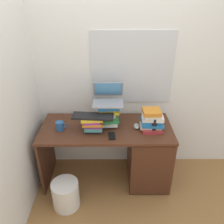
# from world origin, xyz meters

# --- Properties ---
(ground_plane) EXTENTS (6.00, 6.00, 0.00)m
(ground_plane) POSITION_xyz_m (0.00, 0.00, 0.00)
(ground_plane) COLOR olive
(wall_back) EXTENTS (6.00, 0.06, 2.60)m
(wall_back) POSITION_xyz_m (0.00, 0.35, 1.30)
(wall_back) COLOR white
(wall_back) RESTS_ON ground
(wall_left) EXTENTS (0.05, 6.00, 2.60)m
(wall_left) POSITION_xyz_m (-0.81, 0.00, 1.30)
(wall_left) COLOR silver
(wall_left) RESTS_ON ground
(desk) EXTENTS (1.41, 0.61, 0.72)m
(desk) POSITION_xyz_m (0.36, -0.02, 0.39)
(desk) COLOR #4C2819
(desk) RESTS_ON ground
(book_stack_tall) EXTENTS (0.24, 0.20, 0.25)m
(book_stack_tall) POSITION_xyz_m (0.02, 0.05, 0.85)
(book_stack_tall) COLOR #2672B2
(book_stack_tall) RESTS_ON desk
(book_stack_keyboard_riser) EXTENTS (0.23, 0.19, 0.17)m
(book_stack_keyboard_riser) POSITION_xyz_m (-0.13, -0.08, 0.81)
(book_stack_keyboard_riser) COLOR black
(book_stack_keyboard_riser) RESTS_ON desk
(book_stack_side) EXTENTS (0.25, 0.20, 0.23)m
(book_stack_side) POSITION_xyz_m (0.47, -0.05, 0.83)
(book_stack_side) COLOR #B22D33
(book_stack_side) RESTS_ON desk
(laptop) EXTENTS (0.32, 0.31, 0.20)m
(laptop) POSITION_xyz_m (0.02, 0.11, 1.02)
(laptop) COLOR gray
(laptop) RESTS_ON book_stack_tall
(keyboard) EXTENTS (0.43, 0.17, 0.02)m
(keyboard) POSITION_xyz_m (-0.13, -0.07, 0.90)
(keyboard) COLOR black
(keyboard) RESTS_ON book_stack_keyboard_riser
(computer_mouse) EXTENTS (0.06, 0.10, 0.04)m
(computer_mouse) POSITION_xyz_m (0.33, -0.01, 0.74)
(computer_mouse) COLOR #A5A8AD
(computer_mouse) RESTS_ON desk
(mug) EXTENTS (0.12, 0.08, 0.09)m
(mug) POSITION_xyz_m (-0.49, -0.05, 0.77)
(mug) COLOR #265999
(mug) RESTS_ON desk
(water_bottle) EXTENTS (0.07, 0.07, 0.16)m
(water_bottle) POSITION_xyz_m (0.49, -0.09, 0.80)
(water_bottle) COLOR black
(water_bottle) RESTS_ON desk
(cell_phone) EXTENTS (0.07, 0.14, 0.01)m
(cell_phone) POSITION_xyz_m (0.06, -0.17, 0.73)
(cell_phone) COLOR black
(cell_phone) RESTS_ON desk
(wastebasket) EXTENTS (0.28, 0.28, 0.31)m
(wastebasket) POSITION_xyz_m (-0.42, -0.41, 0.15)
(wastebasket) COLOR silver
(wastebasket) RESTS_ON ground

